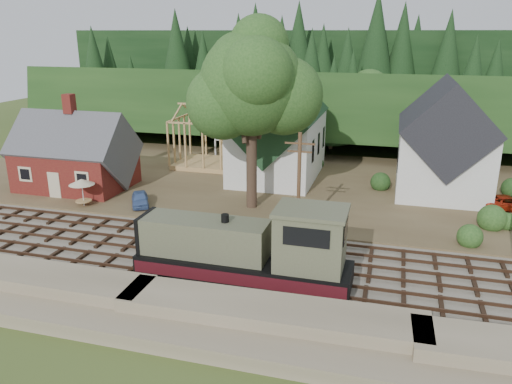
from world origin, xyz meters
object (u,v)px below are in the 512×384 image
(locomotive, at_px, (251,251))
(car_red, at_px, (508,203))
(car_blue, at_px, (140,199))
(patio_set, at_px, (82,183))
(car_green, at_px, (35,169))

(locomotive, height_order, car_red, locomotive)
(car_blue, relative_size, patio_set, 1.44)
(locomotive, bearing_deg, patio_set, 152.63)
(car_blue, relative_size, car_red, 0.80)
(patio_set, bearing_deg, locomotive, -27.37)
(car_blue, relative_size, car_green, 1.04)
(locomotive, distance_m, car_blue, 17.00)
(car_green, height_order, car_red, car_red)
(car_red, distance_m, patio_set, 36.61)
(locomotive, xyz_separation_m, patio_set, (-17.89, 9.26, 0.11))
(locomotive, bearing_deg, car_green, 149.74)
(locomotive, height_order, patio_set, locomotive)
(car_red, xyz_separation_m, patio_set, (-35.49, -8.89, 1.46))
(car_green, bearing_deg, car_red, -109.94)
(locomotive, relative_size, car_green, 3.86)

